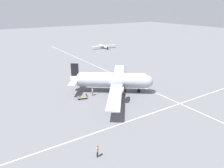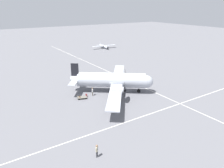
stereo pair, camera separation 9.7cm
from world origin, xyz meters
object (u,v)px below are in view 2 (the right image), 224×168
crew_foreground (97,149)px  light_aircraft_distant (104,46)px  suitcase_upright_spare (80,97)px  baggage_cart (82,97)px  passenger_boarding (92,91)px  suitcase_near_door (86,95)px  airliner_main (114,80)px

crew_foreground → light_aircraft_distant: bearing=-162.9°
suitcase_upright_spare → baggage_cart: size_ratio=0.26×
passenger_boarding → suitcase_near_door: 1.56m
crew_foreground → passenger_boarding: 18.90m
light_aircraft_distant → crew_foreground: bearing=-27.4°
airliner_main → baggage_cart: (0.50, 7.15, -2.29)m
passenger_boarding → baggage_cart: passenger_boarding is taller
suitcase_near_door → light_aircraft_distant: light_aircraft_distant is taller
airliner_main → suitcase_upright_spare: bearing=-147.5°
crew_foreground → passenger_boarding: size_ratio=1.01×
crew_foreground → suitcase_near_door: 18.36m
light_aircraft_distant → airliner_main: bearing=-24.3°
suitcase_upright_spare → light_aircraft_distant: (42.22, -31.03, 0.58)m
passenger_boarding → crew_foreground: bearing=10.4°
suitcase_near_door → baggage_cart: bearing=104.2°
airliner_main → light_aircraft_distant: size_ratio=2.10×
baggage_cart → passenger_boarding: bearing=23.8°
suitcase_near_door → light_aircraft_distant: 51.43m
airliner_main → light_aircraft_distant: airliner_main is taller
airliner_main → baggage_cart: bearing=-146.5°
airliner_main → baggage_cart: 7.52m
suitcase_near_door → light_aircraft_distant: size_ratio=0.06×
airliner_main → passenger_boarding: (0.76, 4.67, -1.52)m
airliner_main → suitcase_upright_spare: airliner_main is taller
crew_foreground → suitcase_upright_spare: (16.77, -5.66, -0.77)m
passenger_boarding → baggage_cart: (-0.26, 2.47, -0.77)m
airliner_main → suitcase_near_door: 6.50m
airliner_main → passenger_boarding: size_ratio=13.45×
crew_foreground → baggage_cart: (16.61, -6.04, -0.75)m
suitcase_near_door → airliner_main: bearing=-97.3°
passenger_boarding → suitcase_near_door: passenger_boarding is taller
baggage_cart → suitcase_near_door: bearing=32.0°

